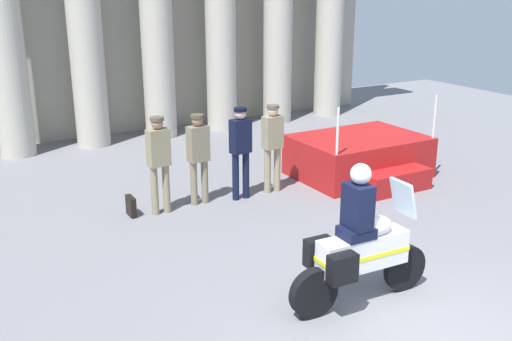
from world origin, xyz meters
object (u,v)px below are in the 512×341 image
Objects in this scene: briefcase_on_ground at (131,206)px; reviewing_stand at (361,158)px; officer_in_row_3 at (273,141)px; motorcycle_with_rider at (358,247)px; officer_in_row_2 at (241,146)px; officer_in_row_0 at (159,158)px; officer_in_row_1 at (198,152)px.

reviewing_stand is at bearing -2.87° from briefcase_on_ground.
motorcycle_with_rider is at bearing 66.75° from officer_in_row_3.
motorcycle_with_rider reaches higher than officer_in_row_2.
motorcycle_with_rider is 4.66m from briefcase_on_ground.
officer_in_row_0 is 4.33m from motorcycle_with_rider.
officer_in_row_0 is at bearing -7.71° from officer_in_row_2.
officer_in_row_2 is 0.84× the size of motorcycle_with_rider.
motorcycle_with_rider reaches higher than officer_in_row_3.
officer_in_row_0 is at bearing -6.34° from officer_in_row_3.
motorcycle_with_rider is at bearing -129.75° from reviewing_stand.
officer_in_row_3 is (2.32, -0.00, -0.01)m from officer_in_row_0.
officer_in_row_1 is 4.73× the size of briefcase_on_ground.
reviewing_stand is 7.37× the size of briefcase_on_ground.
officer_in_row_3 is at bearing 75.00° from motorcycle_with_rider.
motorcycle_with_rider is (0.24, -4.30, -0.21)m from officer_in_row_1.
officer_in_row_3 is at bearing 173.66° from officer_in_row_0.
officer_in_row_3 is (-2.13, 0.09, 0.61)m from reviewing_stand.
officer_in_row_0 is 1.04× the size of officer_in_row_1.
officer_in_row_2 is at bearing 84.31° from motorcycle_with_rider.
briefcase_on_ground is at bearing 111.52° from motorcycle_with_rider.
officer_in_row_0 is (-4.45, 0.10, 0.63)m from reviewing_stand.
officer_in_row_2 reaches higher than reviewing_stand.
officer_in_row_0 is 2.32m from officer_in_row_3.
motorcycle_with_rider is (1.04, -4.20, -0.25)m from officer_in_row_0.
briefcase_on_ground is (-1.31, 0.05, -0.82)m from officer_in_row_1.
officer_in_row_3 is 4.40m from motorcycle_with_rider.
officer_in_row_2 is at bearing 172.29° from officer_in_row_0.
reviewing_stand is 1.56× the size of officer_in_row_1.
officer_in_row_1 is 0.81m from officer_in_row_2.
briefcase_on_ground is (-4.96, 0.25, -0.23)m from reviewing_stand.
reviewing_stand is 4.50m from officer_in_row_0.
officer_in_row_2 is (0.80, -0.14, 0.04)m from officer_in_row_1.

